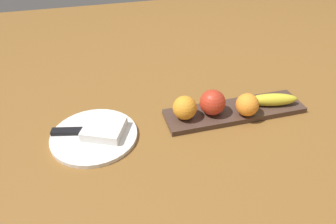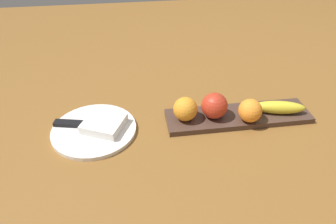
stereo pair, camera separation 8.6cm
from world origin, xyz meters
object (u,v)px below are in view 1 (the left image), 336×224
at_px(dinner_plate, 94,136).
at_px(folded_napkin, 104,129).
at_px(banana, 273,100).
at_px(knife, 74,132).
at_px(apple, 213,103).
at_px(fruit_tray, 235,111).
at_px(orange_near_apple, 247,105).
at_px(orange_near_banana, 185,108).

xyz_separation_m(dinner_plate, folded_napkin, (0.03, 0.00, 0.02)).
distance_m(banana, knife, 0.59).
height_order(apple, dinner_plate, apple).
relative_size(apple, banana, 0.49).
bearing_deg(dinner_plate, fruit_tray, 0.00).
distance_m(apple, folded_napkin, 0.32).
bearing_deg(knife, dinner_plate, -8.63).
bearing_deg(dinner_plate, orange_near_apple, -4.01).
height_order(orange_near_apple, dinner_plate, orange_near_apple).
bearing_deg(fruit_tray, banana, -4.38).
bearing_deg(knife, orange_near_banana, 9.33).
relative_size(apple, dinner_plate, 0.32).
bearing_deg(fruit_tray, orange_near_banana, 179.90).
distance_m(orange_near_apple, folded_napkin, 0.41).
relative_size(apple, orange_near_apple, 1.13).
bearing_deg(apple, orange_near_banana, 179.17).
relative_size(orange_near_apple, knife, 0.37).
relative_size(folded_napkin, knife, 0.58).
relative_size(fruit_tray, folded_napkin, 4.09).
bearing_deg(banana, orange_near_banana, 9.97).
height_order(fruit_tray, knife, knife).
distance_m(fruit_tray, folded_napkin, 0.39).
relative_size(orange_near_banana, dinner_plate, 0.29).
bearing_deg(apple, folded_napkin, 179.83).
bearing_deg(apple, banana, -2.38).
relative_size(orange_near_apple, orange_near_banana, 0.97).
xyz_separation_m(apple, banana, (0.19, -0.01, -0.02)).
distance_m(apple, orange_near_apple, 0.10).
height_order(orange_near_apple, knife, orange_near_apple).
height_order(orange_near_banana, dinner_plate, orange_near_banana).
xyz_separation_m(orange_near_banana, knife, (-0.31, 0.02, -0.04)).
bearing_deg(fruit_tray, apple, -179.30).
distance_m(fruit_tray, orange_near_banana, 0.17).
height_order(fruit_tray, banana, banana).
distance_m(orange_near_apple, knife, 0.50).
height_order(apple, orange_near_apple, apple).
distance_m(apple, banana, 0.20).
height_order(orange_near_banana, folded_napkin, orange_near_banana).
height_order(apple, folded_napkin, apple).
height_order(banana, knife, banana).
distance_m(apple, knife, 0.40).
xyz_separation_m(folded_napkin, knife, (-0.08, 0.02, -0.01)).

